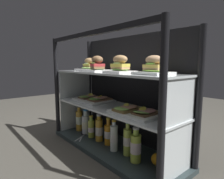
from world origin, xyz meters
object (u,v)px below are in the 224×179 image
object	(u,v)px
open_sandwich_tray_near_right_corner	(136,111)
juice_bottle_back_center	(86,124)
plated_roll_sandwich_near_left_corner	(120,66)
juice_bottle_tucked_behind	(128,141)
plated_roll_sandwich_center	(154,67)
juice_bottle_near_post	(79,120)
juice_bottle_back_left	(99,129)
kitchen_scissors	(84,135)
orange_fruit_beside_bottles	(157,159)
juice_bottle_front_second	(91,128)
juice_bottle_front_right_end	(136,147)
plated_roll_sandwich_far_right	(89,66)
juice_bottle_front_middle	(114,137)
open_sandwich_tray_right_of_center	(94,99)
juice_bottle_back_right	(109,134)
plated_roll_sandwich_left_of_center	(97,65)

from	to	relation	value
open_sandwich_tray_near_right_corner	juice_bottle_back_center	distance (m)	0.67
plated_roll_sandwich_near_left_corner	juice_bottle_tucked_behind	size ratio (longest dim) A/B	0.71
plated_roll_sandwich_center	juice_bottle_near_post	world-z (taller)	plated_roll_sandwich_center
juice_bottle_back_left	kitchen_scissors	world-z (taller)	juice_bottle_back_left
open_sandwich_tray_near_right_corner	juice_bottle_back_left	distance (m)	0.48
juice_bottle_back_left	orange_fruit_beside_bottles	size ratio (longest dim) A/B	2.94
juice_bottle_back_center	juice_bottle_front_second	size ratio (longest dim) A/B	1.19
juice_bottle_front_right_end	plated_roll_sandwich_far_right	bearing A→B (deg)	172.25
juice_bottle_back_left	kitchen_scissors	size ratio (longest dim) A/B	1.25
juice_bottle_front_second	juice_bottle_tucked_behind	bearing A→B (deg)	1.45
juice_bottle_front_right_end	juice_bottle_front_middle	bearing A→B (deg)	-178.92
juice_bottle_back_center	kitchen_scissors	bearing A→B (deg)	-63.62
juice_bottle_front_second	kitchen_scissors	size ratio (longest dim) A/B	1.06
open_sandwich_tray_near_right_corner	juice_bottle_front_second	distance (m)	0.59
plated_roll_sandwich_far_right	juice_bottle_front_second	size ratio (longest dim) A/B	1.06
open_sandwich_tray_near_right_corner	orange_fruit_beside_bottles	bearing A→B (deg)	20.58
plated_roll_sandwich_near_left_corner	open_sandwich_tray_right_of_center	xyz separation A→B (m)	(-0.39, 0.04, -0.30)
open_sandwich_tray_near_right_corner	juice_bottle_back_right	size ratio (longest dim) A/B	1.53
juice_bottle_front_right_end	orange_fruit_beside_bottles	distance (m)	0.16
plated_roll_sandwich_center	juice_bottle_front_right_end	distance (m)	0.54
plated_roll_sandwich_left_of_center	juice_bottle_near_post	world-z (taller)	plated_roll_sandwich_left_of_center
plated_roll_sandwich_far_right	plated_roll_sandwich_left_of_center	xyz separation A→B (m)	(0.27, -0.10, 0.01)
juice_bottle_near_post	juice_bottle_back_left	bearing A→B (deg)	-0.47
plated_roll_sandwich_near_left_corner	juice_bottle_back_left	distance (m)	0.60
plated_roll_sandwich_far_right	kitchen_scissors	world-z (taller)	plated_roll_sandwich_far_right
open_sandwich_tray_near_right_corner	juice_bottle_tucked_behind	distance (m)	0.25
juice_bottle_back_right	juice_bottle_front_right_end	size ratio (longest dim) A/B	0.93
juice_bottle_front_second	plated_roll_sandwich_center	bearing A→B (deg)	4.01
open_sandwich_tray_near_right_corner	juice_bottle_back_right	xyz separation A→B (m)	(-0.31, 0.02, -0.25)
plated_roll_sandwich_center	juice_bottle_back_center	distance (m)	0.91
orange_fruit_beside_bottles	kitchen_scissors	xyz separation A→B (m)	(-0.75, -0.09, -0.04)
juice_bottle_near_post	juice_bottle_tucked_behind	distance (m)	0.67
plated_roll_sandwich_left_of_center	juice_bottle_front_right_end	xyz separation A→B (m)	(0.42, 0.01, -0.54)
open_sandwich_tray_near_right_corner	open_sandwich_tray_right_of_center	bearing A→B (deg)	176.36
juice_bottle_near_post	juice_bottle_front_middle	distance (m)	0.56
plated_roll_sandwich_left_of_center	juice_bottle_tucked_behind	size ratio (longest dim) A/B	0.69
open_sandwich_tray_right_of_center	kitchen_scissors	xyz separation A→B (m)	(-0.06, -0.07, -0.34)
juice_bottle_back_center	juice_bottle_back_right	xyz separation A→B (m)	(0.32, 0.02, -0.01)
juice_bottle_back_center	plated_roll_sandwich_left_of_center	bearing A→B (deg)	-6.88
plated_roll_sandwich_near_left_corner	open_sandwich_tray_near_right_corner	xyz separation A→B (m)	(0.15, 0.01, -0.30)
juice_bottle_near_post	orange_fruit_beside_bottles	world-z (taller)	juice_bottle_near_post
juice_bottle_back_center	open_sandwich_tray_near_right_corner	bearing A→B (deg)	0.03
open_sandwich_tray_near_right_corner	orange_fruit_beside_bottles	size ratio (longest dim) A/B	4.28
plated_roll_sandwich_left_of_center	plated_roll_sandwich_center	size ratio (longest dim) A/B	0.88
juice_bottle_front_second	orange_fruit_beside_bottles	xyz separation A→B (m)	(0.67, 0.06, -0.04)
juice_bottle_front_second	juice_bottle_back_left	bearing A→B (deg)	2.74
plated_roll_sandwich_near_left_corner	juice_bottle_front_second	size ratio (longest dim) A/B	0.90
plated_roll_sandwich_left_of_center	open_sandwich_tray_right_of_center	distance (m)	0.34
plated_roll_sandwich_left_of_center	kitchen_scissors	world-z (taller)	plated_roll_sandwich_left_of_center
juice_bottle_back_right	juice_bottle_front_right_end	bearing A→B (deg)	-6.07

